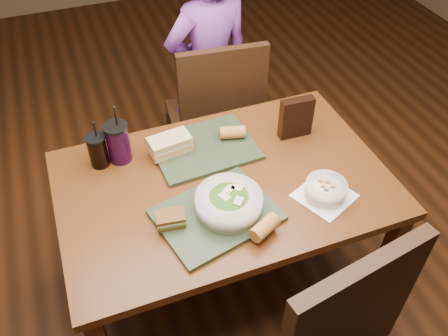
{
  "coord_description": "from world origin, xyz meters",
  "views": [
    {
      "loc": [
        -0.47,
        -1.24,
        2.08
      ],
      "look_at": [
        0.0,
        0.0,
        0.82
      ],
      "focal_mm": 38.0,
      "sensor_mm": 36.0,
      "label": 1
    }
  ],
  "objects": [
    {
      "name": "soup_bowl",
      "position": [
        0.33,
        -0.21,
        0.79
      ],
      "size": [
        0.25,
        0.25,
        0.08
      ],
      "color": "white",
      "rests_on": "dining_table"
    },
    {
      "name": "tray_near",
      "position": [
        -0.09,
        -0.16,
        0.76
      ],
      "size": [
        0.48,
        0.41,
        0.02
      ],
      "primitive_type": "cube",
      "rotation": [
        0.0,
        0.0,
        0.23
      ],
      "color": "#26351F",
      "rests_on": "dining_table"
    },
    {
      "name": "cup_cola",
      "position": [
        -0.44,
        0.27,
        0.82
      ],
      "size": [
        0.08,
        0.08,
        0.22
      ],
      "color": "black",
      "rests_on": "dining_table"
    },
    {
      "name": "dining_table",
      "position": [
        0.0,
        0.0,
        0.66
      ],
      "size": [
        1.3,
        0.85,
        0.75
      ],
      "color": "#502A10",
      "rests_on": "ground"
    },
    {
      "name": "sandwich_near",
      "position": [
        -0.26,
        -0.15,
        0.79
      ],
      "size": [
        0.11,
        0.08,
        0.05
      ],
      "color": "#593819",
      "rests_on": "tray_near"
    },
    {
      "name": "chair_far",
      "position": [
        0.2,
        0.65,
        0.56
      ],
      "size": [
        0.48,
        0.48,
        1.01
      ],
      "color": "black",
      "rests_on": "ground"
    },
    {
      "name": "cup_berry",
      "position": [
        -0.35,
        0.27,
        0.84
      ],
      "size": [
        0.1,
        0.1,
        0.27
      ],
      "color": "black",
      "rests_on": "dining_table"
    },
    {
      "name": "baguette_far",
      "position": [
        0.12,
        0.22,
        0.8
      ],
      "size": [
        0.12,
        0.08,
        0.05
      ],
      "primitive_type": "cylinder",
      "rotation": [
        0.0,
        1.57,
        -0.26
      ],
      "color": "#AD7533",
      "rests_on": "tray_far"
    },
    {
      "name": "salad_bowl",
      "position": [
        -0.04,
        -0.16,
        0.81
      ],
      "size": [
        0.25,
        0.25,
        0.08
      ],
      "color": "silver",
      "rests_on": "tray_near"
    },
    {
      "name": "sandwich_far",
      "position": [
        -0.15,
        0.23,
        0.8
      ],
      "size": [
        0.18,
        0.12,
        0.07
      ],
      "color": "tan",
      "rests_on": "tray_far"
    },
    {
      "name": "diner",
      "position": [
        0.25,
        0.88,
        0.68
      ],
      "size": [
        0.54,
        0.39,
        1.36
      ],
      "primitive_type": "imported",
      "rotation": [
        0.0,
        0.0,
        3.28
      ],
      "color": "#783697",
      "rests_on": "ground"
    },
    {
      "name": "baguette_near",
      "position": [
        0.03,
        -0.31,
        0.8
      ],
      "size": [
        0.12,
        0.1,
        0.06
      ],
      "primitive_type": "cylinder",
      "rotation": [
        0.0,
        1.57,
        0.46
      ],
      "color": "#AD7533",
      "rests_on": "tray_near"
    },
    {
      "name": "tray_far",
      "position": [
        -0.01,
        0.21,
        0.76
      ],
      "size": [
        0.44,
        0.34,
        0.02
      ],
      "primitive_type": "cube",
      "rotation": [
        0.0,
        0.0,
        0.05
      ],
      "color": "#26351F",
      "rests_on": "dining_table"
    },
    {
      "name": "ground",
      "position": [
        0.0,
        0.0,
        0.0
      ],
      "size": [
        6.0,
        6.0,
        0.0
      ],
      "primitive_type": "plane",
      "color": "#381C0B",
      "rests_on": "ground"
    },
    {
      "name": "chip_bag",
      "position": [
        0.39,
        0.16,
        0.84
      ],
      "size": [
        0.14,
        0.05,
        0.19
      ],
      "primitive_type": "cube",
      "rotation": [
        0.0,
        0.0,
        -0.05
      ],
      "color": "black",
      "rests_on": "dining_table"
    }
  ]
}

